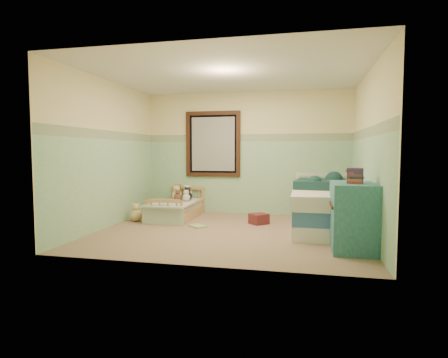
% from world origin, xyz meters
% --- Properties ---
extents(floor, '(4.20, 3.60, 0.02)m').
position_xyz_m(floor, '(0.00, 0.00, -0.01)').
color(floor, '#836F5B').
rests_on(floor, ground).
extents(ceiling, '(4.20, 3.60, 0.02)m').
position_xyz_m(ceiling, '(0.00, 0.00, 2.51)').
color(ceiling, silver).
rests_on(ceiling, wall_back).
extents(wall_back, '(4.20, 0.04, 2.50)m').
position_xyz_m(wall_back, '(0.00, 1.80, 1.25)').
color(wall_back, beige).
rests_on(wall_back, floor).
extents(wall_front, '(4.20, 0.04, 2.50)m').
position_xyz_m(wall_front, '(0.00, -1.80, 1.25)').
color(wall_front, beige).
rests_on(wall_front, floor).
extents(wall_left, '(0.04, 3.60, 2.50)m').
position_xyz_m(wall_left, '(-2.10, 0.00, 1.25)').
color(wall_left, beige).
rests_on(wall_left, floor).
extents(wall_right, '(0.04, 3.60, 2.50)m').
position_xyz_m(wall_right, '(2.10, 0.00, 1.25)').
color(wall_right, beige).
rests_on(wall_right, floor).
extents(wainscot_mint, '(4.20, 0.01, 1.50)m').
position_xyz_m(wainscot_mint, '(0.00, 1.79, 0.75)').
color(wainscot_mint, '#A8CFAD').
rests_on(wainscot_mint, floor).
extents(border_strip, '(4.20, 0.01, 0.15)m').
position_xyz_m(border_strip, '(0.00, 1.79, 1.57)').
color(border_strip, '#517158').
rests_on(border_strip, wall_back).
extents(window_frame, '(1.16, 0.06, 1.36)m').
position_xyz_m(window_frame, '(-0.70, 1.76, 1.45)').
color(window_frame, black).
rests_on(window_frame, wall_back).
extents(window_blinds, '(0.92, 0.01, 1.12)m').
position_xyz_m(window_blinds, '(-0.70, 1.77, 1.45)').
color(window_blinds, '#B9B9B6').
rests_on(window_blinds, window_frame).
extents(toddler_bed_frame, '(0.72, 1.44, 0.18)m').
position_xyz_m(toddler_bed_frame, '(-1.25, 1.05, 0.09)').
color(toddler_bed_frame, '#BE844C').
rests_on(toddler_bed_frame, floor).
extents(toddler_mattress, '(0.66, 1.37, 0.12)m').
position_xyz_m(toddler_mattress, '(-1.25, 1.05, 0.24)').
color(toddler_mattress, silver).
rests_on(toddler_mattress, toddler_bed_frame).
extents(patchwork_quilt, '(0.78, 0.72, 0.03)m').
position_xyz_m(patchwork_quilt, '(-1.25, 0.60, 0.32)').
color(patchwork_quilt, '#8FADDB').
rests_on(patchwork_quilt, toddler_mattress).
extents(plush_bed_brown, '(0.20, 0.20, 0.20)m').
position_xyz_m(plush_bed_brown, '(-1.40, 1.55, 0.41)').
color(plush_bed_brown, brown).
rests_on(plush_bed_brown, toddler_mattress).
extents(plush_bed_white, '(0.20, 0.20, 0.20)m').
position_xyz_m(plush_bed_white, '(-1.20, 1.55, 0.40)').
color(plush_bed_white, silver).
rests_on(plush_bed_white, toddler_mattress).
extents(plush_bed_tan, '(0.20, 0.20, 0.20)m').
position_xyz_m(plush_bed_tan, '(-1.35, 1.33, 0.41)').
color(plush_bed_tan, '#E4C880').
rests_on(plush_bed_tan, toddler_mattress).
extents(plush_bed_dark, '(0.19, 0.19, 0.19)m').
position_xyz_m(plush_bed_dark, '(-1.12, 1.33, 0.40)').
color(plush_bed_dark, black).
rests_on(plush_bed_dark, toddler_mattress).
extents(plush_floor_cream, '(0.24, 0.24, 0.24)m').
position_xyz_m(plush_floor_cream, '(-1.66, 1.12, 0.12)').
color(plush_floor_cream, beige).
rests_on(plush_floor_cream, floor).
extents(plush_floor_tan, '(0.23, 0.23, 0.23)m').
position_xyz_m(plush_floor_tan, '(-1.86, 0.53, 0.11)').
color(plush_floor_tan, '#E4C880').
rests_on(plush_floor_tan, floor).
extents(twin_bed_frame, '(1.07, 2.14, 0.22)m').
position_xyz_m(twin_bed_frame, '(1.55, 0.58, 0.11)').
color(twin_bed_frame, white).
rests_on(twin_bed_frame, floor).
extents(twin_boxspring, '(1.07, 2.14, 0.22)m').
position_xyz_m(twin_boxspring, '(1.55, 0.58, 0.33)').
color(twin_boxspring, '#255A88').
rests_on(twin_boxspring, twin_bed_frame).
extents(twin_mattress, '(1.11, 2.19, 0.22)m').
position_xyz_m(twin_mattress, '(1.55, 0.58, 0.55)').
color(twin_mattress, white).
rests_on(twin_mattress, twin_boxspring).
extents(teal_blanket, '(1.01, 1.06, 0.14)m').
position_xyz_m(teal_blanket, '(1.50, 0.88, 0.73)').
color(teal_blanket, '#0F2E2A').
rests_on(teal_blanket, twin_mattress).
extents(dresser, '(0.55, 0.88, 0.88)m').
position_xyz_m(dresser, '(1.81, -0.67, 0.44)').
color(dresser, '#315C68').
rests_on(dresser, floor).
extents(book_stack, '(0.22, 0.18, 0.20)m').
position_xyz_m(book_stack, '(1.81, -0.75, 0.98)').
color(book_stack, '#4C242E').
rests_on(book_stack, dresser).
extents(red_pillow, '(0.39, 0.39, 0.18)m').
position_xyz_m(red_pillow, '(0.40, 0.77, 0.09)').
color(red_pillow, maroon).
rests_on(red_pillow, floor).
extents(floor_book, '(0.36, 0.35, 0.03)m').
position_xyz_m(floor_book, '(-0.60, 0.29, 0.01)').
color(floor_book, yellow).
rests_on(floor_book, floor).
extents(extra_plush_0, '(0.15, 0.15, 0.15)m').
position_xyz_m(extra_plush_0, '(-1.28, 1.20, 0.38)').
color(extra_plush_0, brown).
rests_on(extra_plush_0, toddler_mattress).
extents(extra_plush_1, '(0.15, 0.15, 0.15)m').
position_xyz_m(extra_plush_1, '(-1.11, 1.21, 0.38)').
color(extra_plush_1, silver).
rests_on(extra_plush_1, toddler_mattress).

